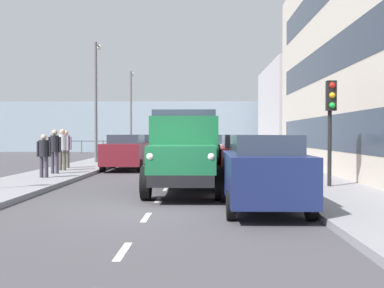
{
  "coord_description": "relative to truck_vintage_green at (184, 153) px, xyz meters",
  "views": [
    {
      "loc": [
        -1.18,
        10.83,
        1.73
      ],
      "look_at": [
        -0.66,
        -11.66,
        1.27
      ],
      "focal_mm": 43.86,
      "sensor_mm": 36.0,
      "label": 1
    }
  ],
  "objects": [
    {
      "name": "car_maroon_oppositeside_0",
      "position": [
        3.2,
        -9.04,
        -0.28
      ],
      "size": [
        1.9,
        4.12,
        1.72
      ],
      "color": "maroon",
      "rests_on": "ground_plane"
    },
    {
      "name": "car_red_kerbside_1",
      "position": [
        -1.91,
        -2.27,
        -0.28
      ],
      "size": [
        1.77,
        4.49,
        1.72
      ],
      "color": "#B21E1E",
      "rests_on": "ground_plane"
    },
    {
      "name": "car_black_oppositeside_1",
      "position": [
        3.2,
        -14.89,
        -0.28
      ],
      "size": [
        1.92,
        4.48,
        1.72
      ],
      "color": "black",
      "rests_on": "ground_plane"
    },
    {
      "name": "seawall_railing",
      "position": [
        0.65,
        -29.28,
        -0.26
      ],
      "size": [
        28.08,
        0.08,
        1.2
      ],
      "color": "#4C5156",
      "rests_on": "ground_plane"
    },
    {
      "name": "truck_vintage_green",
      "position": [
        0.0,
        0.0,
        0.0
      ],
      "size": [
        2.17,
        5.64,
        2.43
      ],
      "color": "black",
      "rests_on": "ground_plane"
    },
    {
      "name": "road_centreline_markings",
      "position": [
        0.65,
        -7.65,
        -1.17
      ],
      "size": [
        0.12,
        39.3,
        0.01
      ],
      "color": "silver",
      "rests_on": "ground_plane"
    },
    {
      "name": "lamp_post_promenade",
      "position": [
        5.55,
        -13.08,
        3.02
      ],
      "size": [
        0.32,
        1.14,
        6.84
      ],
      "color": "#59595B",
      "rests_on": "sidewalk_right"
    },
    {
      "name": "pedestrian_near_railing",
      "position": [
        5.93,
        -8.36,
        0.02
      ],
      "size": [
        0.53,
        0.34,
        1.77
      ],
      "color": "#4C473D",
      "rests_on": "sidewalk_right"
    },
    {
      "name": "building_far_block",
      "position": [
        -9.62,
        -23.49,
        2.36
      ],
      "size": [
        8.06,
        11.93,
        7.08
      ],
      "color": "#B7B2B7",
      "rests_on": "ground_plane"
    },
    {
      "name": "pedestrian_in_dark_coat",
      "position": [
        5.3,
        -3.43,
        -0.1
      ],
      "size": [
        0.53,
        0.34,
        1.59
      ],
      "color": "#383342",
      "rests_on": "sidewalk_right"
    },
    {
      "name": "sidewalk_right",
      "position": [
        5.52,
        -8.19,
        -1.1
      ],
      "size": [
        2.74,
        43.38,
        0.15
      ],
      "primitive_type": "cube",
      "color": "gray",
      "rests_on": "ground_plane"
    },
    {
      "name": "car_silver_kerbside_2",
      "position": [
        -1.91,
        -8.75,
        -0.29
      ],
      "size": [
        1.79,
        3.81,
        1.72
      ],
      "color": "#B7BABF",
      "rests_on": "ground_plane"
    },
    {
      "name": "sea_horizon",
      "position": [
        0.65,
        -32.88,
        1.32
      ],
      "size": [
        80.0,
        0.8,
        5.0
      ],
      "primitive_type": "cube",
      "color": "#8C9EAD",
      "rests_on": "ground_plane"
    },
    {
      "name": "traffic_light_near",
      "position": [
        -4.4,
        -0.67,
        1.29
      ],
      "size": [
        0.28,
        0.41,
        3.2
      ],
      "color": "black",
      "rests_on": "sidewalk_left"
    },
    {
      "name": "sidewalk_left",
      "position": [
        -4.23,
        -8.19,
        -1.1
      ],
      "size": [
        2.74,
        43.38,
        0.15
      ],
      "primitive_type": "cube",
      "color": "gray",
      "rests_on": "ground_plane"
    },
    {
      "name": "pedestrian_couple_a",
      "position": [
        5.67,
        -6.92,
        0.05
      ],
      "size": [
        0.53,
        0.34,
        1.82
      ],
      "color": "#4C473D",
      "rests_on": "sidewalk_right"
    },
    {
      "name": "car_navy_kerbside_near",
      "position": [
        -1.91,
        2.95,
        -0.28
      ],
      "size": [
        1.79,
        4.03,
        1.72
      ],
      "color": "navy",
      "rests_on": "ground_plane"
    },
    {
      "name": "pedestrian_couple_b",
      "position": [
        5.46,
        -5.21,
        0.02
      ],
      "size": [
        0.53,
        0.34,
        1.78
      ],
      "color": "#383342",
      "rests_on": "sidewalk_right"
    },
    {
      "name": "lamp_post_far",
      "position": [
        5.38,
        -24.93,
        2.99
      ],
      "size": [
        0.32,
        1.14,
        6.78
      ],
      "color": "#59595B",
      "rests_on": "sidewalk_right"
    },
    {
      "name": "ground_plane",
      "position": [
        0.65,
        -8.19,
        -1.18
      ],
      "size": [
        80.0,
        80.0,
        0.0
      ],
      "primitive_type": "plane",
      "color": "#423F44"
    }
  ]
}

